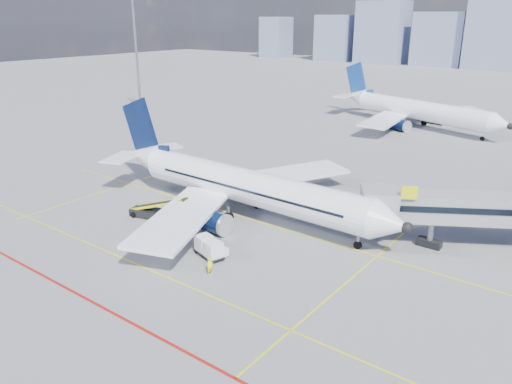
# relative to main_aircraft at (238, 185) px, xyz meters

# --- Properties ---
(ground) EXTENTS (420.00, 420.00, 0.00)m
(ground) POSITION_rel_main_aircraft_xyz_m (2.49, -8.67, -3.22)
(ground) COLOR gray
(ground) RESTS_ON ground
(apron_markings) EXTENTS (90.00, 35.12, 0.01)m
(apron_markings) POSITION_rel_main_aircraft_xyz_m (1.91, -12.58, -3.22)
(apron_markings) COLOR yellow
(apron_markings) RESTS_ON ground
(floodlight_mast_nw) EXTENTS (3.20, 0.61, 25.45)m
(floodlight_mast_nw) POSITION_rel_main_aircraft_xyz_m (-52.51, 31.33, 10.36)
(floodlight_mast_nw) COLOR gray
(floodlight_mast_nw) RESTS_ON ground
(main_aircraft) EXTENTS (38.17, 33.25, 11.12)m
(main_aircraft) POSITION_rel_main_aircraft_xyz_m (0.00, 0.00, 0.00)
(main_aircraft) COLOR white
(main_aircraft) RESTS_ON ground
(second_aircraft) EXTENTS (37.56, 32.03, 11.27)m
(second_aircraft) POSITION_rel_main_aircraft_xyz_m (-1.40, 55.70, 0.00)
(second_aircraft) COLOR white
(second_aircraft) RESTS_ON ground
(baggage_tug) EXTENTS (2.10, 1.35, 1.41)m
(baggage_tug) POSITION_rel_main_aircraft_xyz_m (4.85, -9.22, -2.55)
(baggage_tug) COLOR white
(baggage_tug) RESTS_ON ground
(cargo_dolly) EXTENTS (3.44, 2.28, 1.74)m
(cargo_dolly) POSITION_rel_main_aircraft_xyz_m (4.57, -9.81, -2.27)
(cargo_dolly) COLOR black
(cargo_dolly) RESTS_ON ground
(belt_loader) EXTENTS (6.77, 3.11, 2.72)m
(belt_loader) POSITION_rel_main_aircraft_xyz_m (-6.32, -6.61, -2.52)
(belt_loader) COLOR black
(belt_loader) RESTS_ON ground
(ramp_worker) EXTENTS (0.50, 0.64, 1.56)m
(ramp_worker) POSITION_rel_main_aircraft_xyz_m (6.88, -12.20, -2.44)
(ramp_worker) COLOR #FDFF1A
(ramp_worker) RESTS_ON ground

